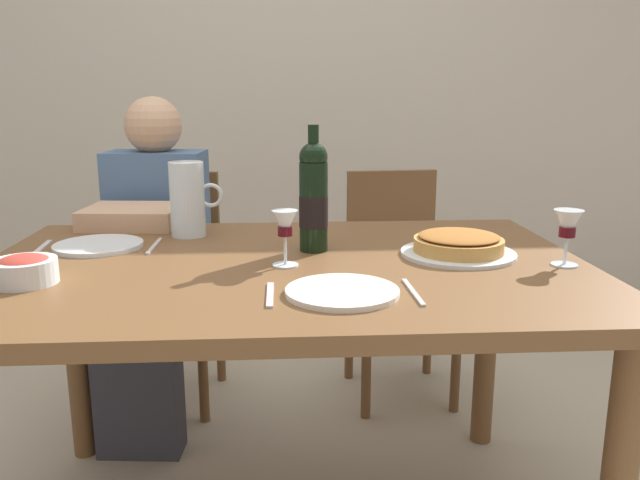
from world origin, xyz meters
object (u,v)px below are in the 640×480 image
(chair_right, at_px, (396,268))
(wine_glass_right_diner, at_px, (284,227))
(diner_left, at_px, (151,256))
(dining_table, at_px, (286,297))
(baked_tart, at_px, (458,245))
(chair_left, at_px, (170,271))
(dinner_plate_right_setting, at_px, (98,245))
(salad_bowl, at_px, (24,269))
(wine_glass_left_diner, at_px, (568,227))
(dinner_plate_left_setting, at_px, (342,292))
(wine_bottle, at_px, (314,197))
(water_pitcher, at_px, (188,204))

(chair_right, bearing_deg, wine_glass_right_diner, 59.21)
(diner_left, bearing_deg, dining_table, 130.97)
(dining_table, xyz_separation_m, chair_right, (0.44, 0.86, -0.17))
(baked_tart, distance_m, chair_left, 1.26)
(wine_glass_right_diner, relative_size, dinner_plate_right_setting, 0.58)
(salad_bowl, xyz_separation_m, wine_glass_left_diner, (1.25, 0.07, 0.06))
(wine_glass_right_diner, bearing_deg, wine_glass_left_diner, -3.43)
(wine_glass_right_diner, height_order, dinner_plate_left_setting, wine_glass_right_diner)
(wine_bottle, distance_m, dinner_plate_right_setting, 0.60)
(baked_tart, bearing_deg, diner_left, 146.47)
(baked_tart, height_order, dinner_plate_left_setting, baked_tart)
(dining_table, bearing_deg, chair_right, 62.80)
(water_pitcher, xyz_separation_m, chair_left, (-0.16, 0.56, -0.36))
(wine_glass_left_diner, distance_m, diner_left, 1.37)
(water_pitcher, xyz_separation_m, wine_glass_left_diner, (0.96, -0.39, 0.00))
(dining_table, bearing_deg, wine_bottle, 56.37)
(wine_bottle, bearing_deg, salad_bowl, -158.10)
(baked_tart, distance_m, wine_glass_right_diner, 0.46)
(dinner_plate_left_setting, height_order, diner_left, diner_left)
(wine_glass_left_diner, height_order, chair_right, wine_glass_left_diner)
(chair_right, bearing_deg, baked_tart, 85.87)
(salad_bowl, distance_m, wine_glass_right_diner, 0.59)
(dining_table, distance_m, wine_glass_left_diner, 0.71)
(salad_bowl, bearing_deg, wine_glass_right_diner, 10.99)
(dinner_plate_left_setting, height_order, chair_left, chair_left)
(chair_left, distance_m, chair_right, 0.89)
(wine_bottle, distance_m, wine_glass_right_diner, 0.18)
(baked_tart, distance_m, diner_left, 1.10)
(dinner_plate_left_setting, distance_m, chair_left, 1.30)
(salad_bowl, bearing_deg, dinner_plate_left_setting, -10.04)
(dining_table, distance_m, baked_tart, 0.47)
(dinner_plate_left_setting, relative_size, chair_right, 0.28)
(wine_glass_left_diner, relative_size, diner_left, 0.12)
(wine_glass_right_diner, distance_m, chair_left, 1.08)
(dinner_plate_right_setting, xyz_separation_m, chair_left, (0.06, 0.69, -0.27))
(baked_tart, bearing_deg, chair_left, 136.75)
(wine_glass_left_diner, relative_size, dinner_plate_left_setting, 0.57)
(dining_table, xyz_separation_m, wine_bottle, (0.08, 0.12, 0.24))
(baked_tart, relative_size, chair_right, 0.34)
(wine_glass_right_diner, height_order, diner_left, diner_left)
(diner_left, height_order, chair_right, diner_left)
(wine_bottle, xyz_separation_m, dinner_plate_left_setting, (0.04, -0.38, -0.14))
(water_pitcher, relative_size, baked_tart, 0.74)
(salad_bowl, bearing_deg, diner_left, 81.81)
(dining_table, distance_m, dinner_plate_right_setting, 0.55)
(wine_bottle, bearing_deg, dinner_plate_left_setting, -84.21)
(baked_tart, bearing_deg, wine_glass_left_diner, -26.59)
(water_pitcher, bearing_deg, wine_bottle, -29.64)
(wine_bottle, bearing_deg, chair_right, 63.87)
(dinner_plate_right_setting, relative_size, chair_left, 0.27)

